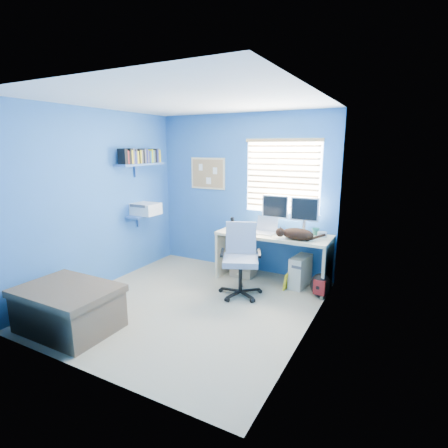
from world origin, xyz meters
The scene contains 23 objects.
floor centered at (0.00, 0.00, 0.00)m, with size 3.00×3.20×0.00m, color tan.
ceiling centered at (0.00, 0.00, 2.50)m, with size 3.00×3.20×0.00m, color white.
wall_back centered at (0.00, 1.60, 1.25)m, with size 3.00×0.01×2.50m, color #2E6AAE.
wall_front centered at (0.00, -1.60, 1.25)m, with size 3.00×0.01×2.50m, color #2E6AAE.
wall_left centered at (-1.50, 0.00, 1.25)m, with size 0.01×3.20×2.50m, color #2E6AAE.
wall_right centered at (1.50, 0.00, 1.25)m, with size 0.01×3.20×2.50m, color #2E6AAE.
desk centered at (0.66, 1.26, 0.37)m, with size 1.64×0.65×0.74m, color beige.
laptop centered at (0.52, 1.21, 0.85)m, with size 0.33×0.26×0.22m, color silver.
monitor_left centered at (0.60, 1.45, 1.01)m, with size 0.40×0.12×0.54m, color silver.
monitor_right centered at (1.05, 1.44, 1.01)m, with size 0.40×0.12×0.54m, color silver.
phone centered at (-0.04, 1.30, 0.82)m, with size 0.09×0.11×0.17m, color black.
mug centered at (1.22, 1.46, 0.79)m, with size 0.10×0.09×0.10m, color #2E826A.
cd_spindle centered at (1.32, 1.40, 0.78)m, with size 0.13×0.13×0.07m, color silver.
cat centered at (1.06, 1.09, 0.82)m, with size 0.44×0.23×0.16m, color black.
tower_pc centered at (1.08, 1.26, 0.23)m, with size 0.19×0.44×0.45m, color beige.
drawer_boxes centered at (0.17, 1.25, 0.20)m, with size 0.35×0.28×0.41m, color tan.
yellow_book centered at (0.94, 1.06, 0.12)m, with size 0.03×0.17×0.24m, color yellow.
backpack centered at (1.43, 1.01, 0.17)m, with size 0.28×0.22×0.33m, color black.
bed_corner centered at (-0.84, -1.14, 0.25)m, with size 1.02×0.73×0.49m, color brown.
office_chair centered at (0.42, 0.61, 0.36)m, with size 0.75×0.75×0.97m.
window_blinds centered at (0.65, 1.57, 1.55)m, with size 1.15×0.05×1.10m.
corkboard centered at (-0.65, 1.58, 1.55)m, with size 0.64×0.02×0.52m.
wall_shelves centered at (-1.35, 0.75, 1.43)m, with size 0.42×0.90×1.05m.
Camera 1 is at (2.34, -3.48, 1.99)m, focal length 28.00 mm.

